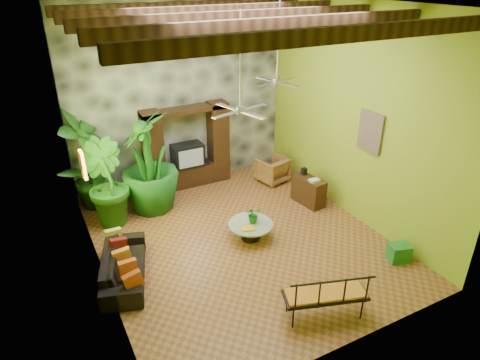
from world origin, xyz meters
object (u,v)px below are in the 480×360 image
side_console (308,191)px  ceiling_fan_front (240,99)px  ceiling_fan_back (277,72)px  iron_bench (328,294)px  coffee_table (250,229)px  wicker_armchair (272,170)px  green_bin (399,253)px  entertainment_center (187,153)px  tall_plant_a (87,161)px  tall_plant_c (149,162)px  tall_plant_b (105,184)px  sofa (124,265)px

side_console → ceiling_fan_front: bearing=-165.1°
side_console → ceiling_fan_back: bearing=137.9°
ceiling_fan_back → iron_bench: 5.15m
ceiling_fan_front → coffee_table: (0.44, 0.33, -3.15)m
wicker_armchair → green_bin: wicker_armchair is taller
ceiling_fan_back → wicker_armchair: bearing=58.7°
entertainment_center → tall_plant_a: tall_plant_a is taller
entertainment_center → tall_plant_c: (-1.31, -0.82, 0.32)m
entertainment_center → side_console: entertainment_center is taller
coffee_table → side_console: size_ratio=1.12×
tall_plant_b → coffee_table: bearing=-39.6°
iron_bench → green_bin: bearing=33.0°
green_bin → coffee_table: bearing=137.8°
tall_plant_c → coffee_table: tall_plant_c is taller
tall_plant_c → green_bin: size_ratio=6.02×
coffee_table → iron_bench: 2.81m
tall_plant_b → side_console: tall_plant_b is taller
coffee_table → green_bin: size_ratio=2.37×
tall_plant_c → green_bin: bearing=-49.1°
sofa → green_bin: bearing=-94.7°
tall_plant_a → tall_plant_b: bearing=-77.1°
ceiling_fan_back → green_bin: bearing=-73.5°
tall_plant_c → coffee_table: bearing=-57.0°
tall_plant_b → coffee_table: tall_plant_b is taller
coffee_table → green_bin: (2.38, -2.16, -0.07)m
coffee_table → side_console: 2.26m
ceiling_fan_back → entertainment_center: bearing=129.6°
ceiling_fan_back → iron_bench: bearing=-108.8°
tall_plant_a → side_console: tall_plant_a is taller
entertainment_center → sofa: bearing=-129.3°
sofa → wicker_armchair: 5.39m
ceiling_fan_front → tall_plant_b: ceiling_fan_front is taller
iron_bench → wicker_armchair: bearing=86.7°
entertainment_center → sofa: size_ratio=1.20×
iron_bench → side_console: iron_bench is taller
side_console → green_bin: side_console is taller
ceiling_fan_back → sofa: 5.43m
tall_plant_b → ceiling_fan_back: bearing=-13.2°
ceiling_fan_front → iron_bench: 3.79m
ceiling_fan_front → side_console: 4.12m
entertainment_center → wicker_armchair: (2.22, -0.92, -0.60)m
sofa → green_bin: 5.68m
coffee_table → iron_bench: size_ratio=0.66×
entertainment_center → green_bin: 6.02m
sofa → tall_plant_b: tall_plant_b is taller
tall_plant_c → side_console: bearing=-24.0°
tall_plant_a → tall_plant_b: (0.21, -0.91, -0.25)m
coffee_table → iron_bench: iron_bench is taller
tall_plant_c → iron_bench: size_ratio=1.67×
tall_plant_a → entertainment_center: bearing=1.7°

